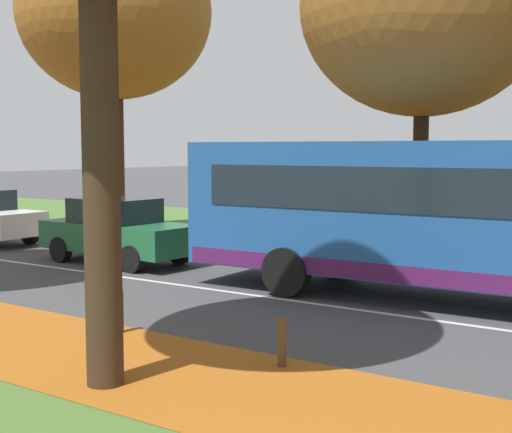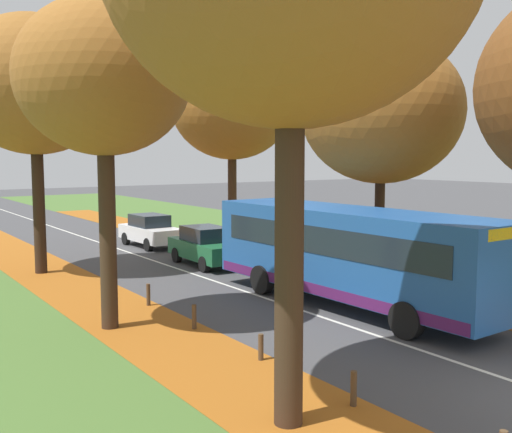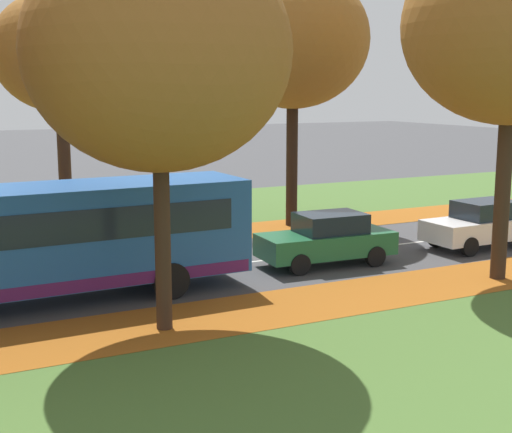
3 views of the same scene
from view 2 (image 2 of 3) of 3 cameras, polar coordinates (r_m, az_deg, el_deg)
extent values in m
cube|color=#9E5619|center=(20.95, -16.05, -7.03)|extent=(2.80, 60.00, 0.00)
cube|color=#476B2D|center=(32.81, 3.80, -2.21)|extent=(12.00, 90.00, 0.01)
cube|color=#9E5619|center=(25.35, 4.11, -4.60)|extent=(2.80, 60.00, 0.00)
cube|color=silver|center=(28.08, -11.09, -3.68)|extent=(0.12, 80.00, 0.01)
cylinder|color=#382619|center=(10.06, 3.17, -4.82)|extent=(0.49, 0.49, 5.48)
cylinder|color=#382619|center=(16.24, -13.93, -1.89)|extent=(0.44, 0.44, 4.92)
ellipsoid|color=#935B23|center=(16.23, -14.30, 12.79)|extent=(4.50, 4.50, 4.05)
cylinder|color=black|center=(24.69, -19.96, 0.69)|extent=(0.46, 0.46, 5.06)
ellipsoid|color=#935B23|center=(24.75, -20.35, 11.68)|extent=(5.88, 5.88, 5.29)
cylinder|color=#382619|center=(22.06, 11.65, -1.01)|extent=(0.36, 0.36, 4.02)
ellipsoid|color=#935B23|center=(21.97, 11.88, 9.85)|extent=(5.75, 5.75, 5.17)
cylinder|color=#382619|center=(29.89, -2.27, 1.66)|extent=(0.44, 0.44, 4.84)
ellipsoid|color=#935B23|center=(29.91, -2.31, 10.62)|extent=(6.01, 6.01, 5.41)
cylinder|color=#4C3823|center=(11.55, 9.28, -15.89)|extent=(0.12, 0.12, 0.67)
cylinder|color=#4C3823|center=(13.75, 0.47, -12.35)|extent=(0.12, 0.12, 0.61)
cylinder|color=#4C3823|center=(16.15, -5.91, -9.49)|extent=(0.12, 0.12, 0.67)
cylinder|color=#4C3823|center=(18.78, -10.21, -7.35)|extent=(0.12, 0.12, 0.68)
cube|color=#1E5199|center=(18.42, 8.90, -3.18)|extent=(2.74, 10.45, 2.50)
cube|color=#19232D|center=(15.22, 22.74, -4.14)|extent=(2.30, 0.15, 1.30)
cube|color=#19232D|center=(18.36, 8.92, -1.95)|extent=(2.75, 9.21, 0.80)
cube|color=#4C1951|center=(18.62, 8.85, -6.44)|extent=(2.75, 10.25, 0.32)
cube|color=yellow|center=(15.11, 22.92, -1.46)|extent=(1.75, 0.12, 0.28)
cylinder|color=black|center=(17.54, 19.17, -8.07)|extent=(0.32, 0.97, 0.96)
cylinder|color=black|center=(15.70, 14.14, -9.55)|extent=(0.32, 0.97, 0.96)
cylinder|color=black|center=(21.49, 5.69, -5.23)|extent=(0.32, 0.97, 0.96)
cylinder|color=black|center=(20.02, 0.58, -6.03)|extent=(0.32, 0.97, 0.96)
cube|color=#1E6038|center=(25.19, -4.72, -3.15)|extent=(1.91, 4.28, 0.70)
cube|color=#19232D|center=(25.23, -4.89, -1.64)|extent=(1.54, 2.09, 0.60)
cylinder|color=black|center=(24.49, -1.68, -4.22)|extent=(0.25, 0.65, 0.64)
cylinder|color=black|center=(23.75, -4.95, -4.55)|extent=(0.25, 0.65, 0.64)
cylinder|color=black|center=(26.74, -4.50, -3.38)|extent=(0.25, 0.65, 0.64)
cylinder|color=black|center=(26.07, -7.56, -3.65)|extent=(0.25, 0.65, 0.64)
cube|color=silver|center=(30.70, -9.98, -1.59)|extent=(1.79, 4.24, 0.70)
cube|color=#19232D|center=(30.75, -10.13, -0.36)|extent=(1.49, 2.05, 0.60)
cylinder|color=black|center=(29.95, -7.53, -2.42)|extent=(0.23, 0.64, 0.64)
cylinder|color=black|center=(29.25, -10.23, -2.66)|extent=(0.23, 0.64, 0.64)
cylinder|color=black|center=(32.24, -9.74, -1.86)|extent=(0.23, 0.64, 0.64)
cylinder|color=black|center=(31.59, -12.29, -2.07)|extent=(0.23, 0.64, 0.64)
camera|label=1|loc=(9.03, -35.66, -6.48)|focal=50.00mm
camera|label=3|loc=(32.33, 37.41, 6.04)|focal=50.00mm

